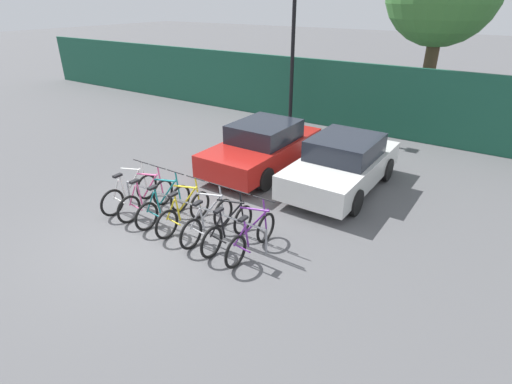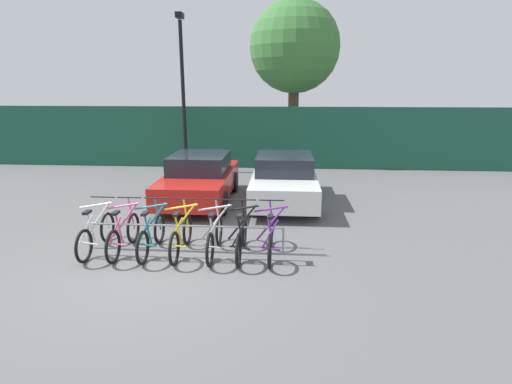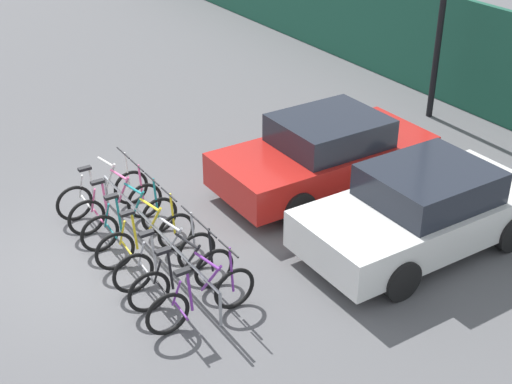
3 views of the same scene
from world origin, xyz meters
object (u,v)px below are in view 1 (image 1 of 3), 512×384
Objects in this scene: bicycle_teal at (164,205)px; car_white at (343,164)px; bicycle_yellow at (184,212)px; bicycle_purple at (251,237)px; lamp_post at (293,38)px; bicycle_silver at (208,221)px; car_red at (263,147)px; bicycle_pink at (146,199)px; bicycle_white at (130,193)px; bicycle_black at (228,229)px; bike_rack at (189,205)px.

car_white is (2.66, 3.88, 0.31)m from bicycle_teal.
bicycle_yellow is 4.40m from car_white.
lamp_post is at bearing 117.32° from bicycle_purple.
bicycle_silver is 3.99m from car_red.
bicycle_pink and bicycle_yellow have the same top height.
bicycle_teal and bicycle_purple have the same top height.
car_white is (2.05, 3.88, 0.31)m from bicycle_yellow.
bicycle_silver is at bearing -0.42° from bicycle_white.
bicycle_yellow is 3.85m from car_red.
bicycle_pink is 0.42× the size of car_red.
bicycle_yellow is at bearing -177.20° from bicycle_purple.
bicycle_teal is at bearing -2.33° from bicycle_pink.
bicycle_black is (1.83, 0.00, 0.00)m from bicycle_teal.
bicycle_black is (0.54, 0.00, 0.00)m from bicycle_silver.
car_white reaches higher than bicycle_pink.
lamp_post is at bearing 90.11° from bicycle_white.
bicycle_white is 1.00× the size of bicycle_silver.
lamp_post is at bearing 106.61° from bicycle_yellow.
lamp_post is at bearing 110.13° from bicycle_silver.
car_white is at bearing 73.16° from bicycle_silver.
bicycle_white is at bearing -176.34° from bicycle_yellow.
bicycle_pink and bicycle_teal have the same top height.
car_red reaches higher than bicycle_silver.
bicycle_teal is 1.00× the size of bicycle_yellow.
car_red is (-0.43, 3.67, 0.20)m from bike_rack.
bicycle_purple is at bearing -93.67° from car_white.
lamp_post reaches higher than bicycle_yellow.
bicycle_silver and bicycle_purple have the same top height.
bicycle_purple is at bearing -2.33° from bicycle_pink.
bicycle_silver is 0.29× the size of lamp_post.
car_white is 6.22m from lamp_post.
bicycle_pink is at bearing -178.82° from bicycle_black.
bicycle_yellow is (1.19, 0.00, 0.00)m from bicycle_pink.
bike_rack is 0.70× the size of lamp_post.
car_white is (2.03, 3.73, 0.20)m from bike_rack.
bicycle_yellow and bicycle_purple have the same top height.
bike_rack is at bearing 178.03° from bicycle_purple.
bicycle_pink is 2.41m from bicycle_black.
bicycle_teal is 1.00× the size of bicycle_black.
bicycle_pink is 5.06m from car_white.
bicycle_white is 8.49m from lamp_post.
bicycle_silver is at bearing 3.66° from bicycle_yellow.
bicycle_teal is 1.83m from bicycle_black.
bicycle_purple is 0.42× the size of car_white.
bicycle_black is (1.20, -0.15, -0.11)m from bike_rack.
bicycle_yellow is 0.42× the size of car_white.
bicycle_yellow is 0.42× the size of car_red.
car_white is (3.81, 3.88, 0.31)m from bicycle_white.
bicycle_white reaches higher than bike_rack.
bicycle_pink is 1.87m from bicycle_silver.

